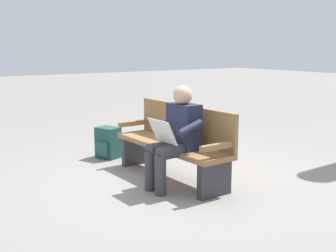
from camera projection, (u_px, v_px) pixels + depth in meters
The scene contains 4 objects.
ground_plane at pixel (171, 178), 5.29m from camera, with size 40.00×40.00×0.00m, color gray.
bench_near at pixel (176, 141), 5.25m from camera, with size 1.82×0.54×0.90m.
person_seated at pixel (176, 134), 4.83m from camera, with size 0.58×0.58×1.18m.
backpack at pixel (108, 143), 6.23m from camera, with size 0.39×0.36×0.45m.
Camera 1 is at (-4.20, 2.86, 1.61)m, focal length 45.68 mm.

